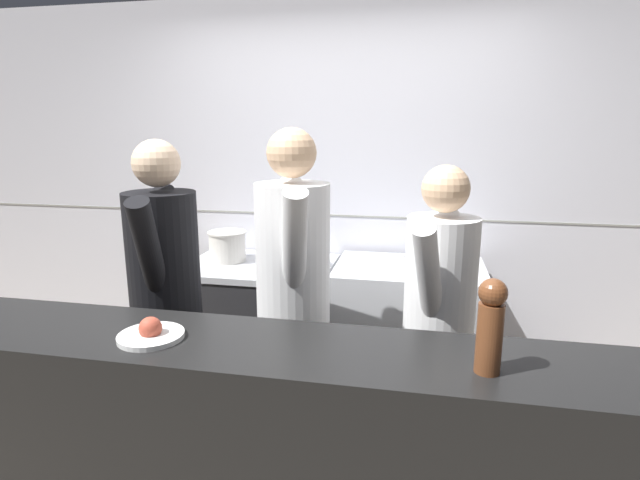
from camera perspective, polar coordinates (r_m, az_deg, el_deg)
The scene contains 12 objects.
wall_back_tiled at distance 3.49m, azimuth 2.70°, elevation 5.31°, with size 8.00×0.06×2.60m.
oven_range at distance 3.45m, azimuth -6.70°, elevation -9.72°, with size 0.95×0.71×0.88m.
prep_counter at distance 3.29m, azimuth 9.91°, elevation -10.73°, with size 0.92×0.65×0.91m.
pass_counter at distance 2.03m, azimuth -7.09°, elevation -25.15°, with size 2.59×0.45×1.04m.
stock_pot at distance 3.39m, azimuth -10.54°, elevation -0.60°, with size 0.25×0.25×0.20m.
sauce_pot at distance 3.20m, azimuth -2.97°, elevation -1.43°, with size 0.28×0.28×0.17m.
mixing_bowl_steel at distance 3.13m, azimuth 9.23°, elevation -2.20°, with size 0.21×0.21×0.08m.
plated_dish_main at distance 1.86m, azimuth -18.77°, elevation -10.06°, with size 0.23×0.23×0.08m.
pepper_mill at distance 1.57m, azimuth 18.90°, elevation -9.07°, with size 0.08×0.08×0.29m.
chef_head_cook at distance 2.61m, azimuth -17.21°, elevation -5.88°, with size 0.42×0.74×1.70m.
chef_sous at distance 2.45m, azimuth -3.07°, elevation -5.78°, with size 0.45×0.76×1.76m.
chef_line at distance 2.41m, azimuth 13.38°, elevation -8.70°, with size 0.41×0.69×1.60m.
Camera 1 is at (0.53, -1.85, 1.76)m, focal length 28.00 mm.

